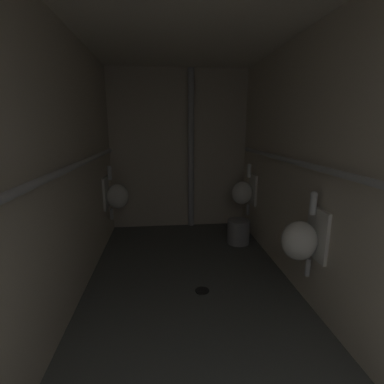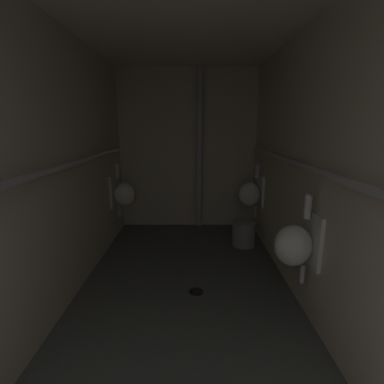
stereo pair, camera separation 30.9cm
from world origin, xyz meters
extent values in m
cube|color=#4C4F4C|center=(0.00, 2.27, -0.04)|extent=(2.22, 4.67, 0.08)
cube|color=beige|center=(-1.08, 2.27, 1.21)|extent=(0.06, 4.67, 2.42)
cube|color=beige|center=(1.08, 2.27, 1.21)|extent=(0.06, 4.67, 2.42)
cube|color=beige|center=(0.00, 4.58, 1.21)|extent=(2.22, 0.06, 2.42)
ellipsoid|color=silver|center=(-0.88, 4.01, 0.64)|extent=(0.30, 0.26, 0.34)
cube|color=silver|center=(-1.03, 4.01, 0.69)|extent=(0.03, 0.30, 0.44)
cylinder|color=silver|center=(-0.97, 4.01, 0.95)|extent=(0.06, 0.06, 0.16)
sphere|color=silver|center=(-0.97, 4.01, 1.04)|extent=(0.06, 0.06, 0.06)
cylinder|color=#B2B2B2|center=(-0.98, 4.01, 0.39)|extent=(0.04, 0.04, 0.16)
ellipsoid|color=silver|center=(0.88, 2.28, 0.64)|extent=(0.30, 0.26, 0.34)
cube|color=silver|center=(1.03, 2.28, 0.69)|extent=(0.03, 0.30, 0.44)
cylinder|color=silver|center=(0.97, 2.28, 0.95)|extent=(0.06, 0.06, 0.16)
sphere|color=silver|center=(0.97, 2.28, 1.04)|extent=(0.06, 0.06, 0.06)
cylinder|color=#B2B2B2|center=(0.98, 2.28, 0.39)|extent=(0.04, 0.04, 0.16)
ellipsoid|color=silver|center=(0.88, 4.03, 0.64)|extent=(0.30, 0.26, 0.34)
cube|color=silver|center=(1.03, 4.03, 0.69)|extent=(0.03, 0.30, 0.44)
cylinder|color=silver|center=(0.97, 4.03, 0.95)|extent=(0.06, 0.06, 0.16)
sphere|color=silver|center=(0.97, 4.03, 1.04)|extent=(0.06, 0.06, 0.06)
cylinder|color=#B2B2B2|center=(0.98, 4.03, 0.39)|extent=(0.04, 0.04, 0.16)
cylinder|color=#B2B2B2|center=(-0.99, 2.26, 1.25)|extent=(0.05, 3.91, 0.05)
sphere|color=#B2B2B2|center=(-0.99, 4.21, 1.25)|extent=(0.06, 0.06, 0.06)
cylinder|color=#B2B2B2|center=(0.99, 2.31, 1.25)|extent=(0.05, 3.85, 0.05)
sphere|color=#B2B2B2|center=(0.99, 4.23, 1.25)|extent=(0.06, 0.06, 0.06)
cylinder|color=#B2B2B2|center=(0.18, 4.47, 1.21)|extent=(0.09, 0.09, 2.37)
cylinder|color=black|center=(0.11, 2.63, 0.00)|extent=(0.14, 0.14, 0.01)
cylinder|color=gray|center=(0.76, 3.74, 0.16)|extent=(0.30, 0.30, 0.33)
camera|label=1|loc=(-0.24, 0.19, 1.58)|focal=26.18mm
camera|label=2|loc=(0.07, 0.19, 1.58)|focal=26.18mm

